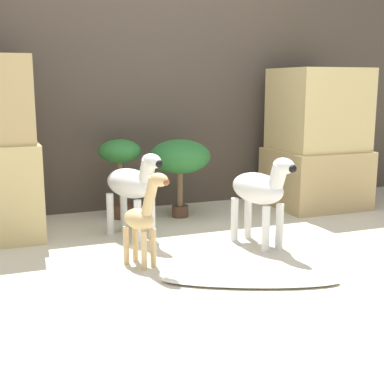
% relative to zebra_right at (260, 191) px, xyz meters
% --- Properties ---
extents(ground_plane, '(14.00, 14.00, 0.00)m').
position_rel_zebra_right_xyz_m(ground_plane, '(-0.32, -0.27, -0.36)').
color(ground_plane, beige).
extents(wall_back, '(6.40, 0.08, 2.20)m').
position_rel_zebra_right_xyz_m(wall_back, '(-0.32, 1.37, 0.74)').
color(wall_back, '#473D33').
rests_on(wall_back, ground_plane).
extents(rock_pillar_right, '(0.73, 0.68, 1.16)m').
position_rel_zebra_right_xyz_m(rock_pillar_right, '(1.00, 0.86, 0.19)').
color(rock_pillar_right, tan).
rests_on(rock_pillar_right, ground_plane).
extents(zebra_right, '(0.30, 0.55, 0.60)m').
position_rel_zebra_right_xyz_m(zebra_right, '(0.00, 0.00, 0.00)').
color(zebra_right, silver).
rests_on(zebra_right, ground_plane).
extents(zebra_left, '(0.35, 0.54, 0.60)m').
position_rel_zebra_right_xyz_m(zebra_left, '(-0.71, 0.47, 0.00)').
color(zebra_left, silver).
rests_on(zebra_left, ground_plane).
extents(giraffe_figurine, '(0.24, 0.34, 0.56)m').
position_rel_zebra_right_xyz_m(giraffe_figurine, '(-0.81, -0.12, -0.07)').
color(giraffe_figurine, tan).
rests_on(giraffe_figurine, ground_plane).
extents(potted_palm_front, '(0.47, 0.47, 0.61)m').
position_rel_zebra_right_xyz_m(potted_palm_front, '(-0.22, 0.90, 0.10)').
color(potted_palm_front, '#513323').
rests_on(potted_palm_front, ground_plane).
extents(potted_palm_back, '(0.33, 0.33, 0.61)m').
position_rel_zebra_right_xyz_m(potted_palm_back, '(-0.66, 1.04, 0.10)').
color(potted_palm_back, '#513323').
rests_on(potted_palm_back, ground_plane).
extents(surfboard, '(0.95, 0.57, 0.07)m').
position_rel_zebra_right_xyz_m(surfboard, '(-0.37, -0.57, -0.35)').
color(surfboard, silver).
rests_on(surfboard, ground_plane).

